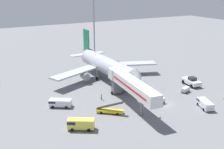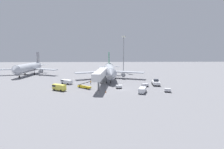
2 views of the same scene
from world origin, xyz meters
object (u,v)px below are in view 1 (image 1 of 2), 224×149
(service_van_mid_center, at_px, (60,103))
(ground_crew_worker_foreground, at_px, (101,96))
(airplane_at_gate, at_px, (106,65))
(pushback_tug, at_px, (191,81))
(belt_loader_truck, at_px, (110,110))
(service_van_rear_left, at_px, (80,124))
(safety_cone_alpha, at_px, (160,117))
(baggage_cart_far_right, at_px, (186,90))
(baggage_cart_outer_right, at_px, (160,101))
(apron_light_mast, at_px, (94,15))
(jet_bridge, at_px, (130,85))
(service_van_far_left, at_px, (205,104))

(service_van_mid_center, relative_size, ground_crew_worker_foreground, 3.28)
(airplane_at_gate, distance_m, pushback_tug, 25.87)
(pushback_tug, height_order, belt_loader_truck, belt_loader_truck)
(belt_loader_truck, xyz_separation_m, service_van_rear_left, (-8.93, -3.79, 0.55))
(service_van_mid_center, height_order, safety_cone_alpha, service_van_mid_center)
(airplane_at_gate, xyz_separation_m, baggage_cart_far_right, (14.01, -20.26, -3.75))
(baggage_cart_outer_right, xyz_separation_m, apron_light_mast, (6.55, 51.86, 15.99))
(service_van_rear_left, bearing_deg, ground_crew_worker_foreground, 47.67)
(baggage_cart_outer_right, xyz_separation_m, ground_crew_worker_foreground, (-11.76, 9.13, 0.13))
(jet_bridge, distance_m, pushback_tug, 23.94)
(jet_bridge, bearing_deg, safety_cone_alpha, -77.91)
(jet_bridge, xyz_separation_m, pushback_tug, (23.35, 3.31, -4.07))
(baggage_cart_outer_right, xyz_separation_m, baggage_cart_far_right, (10.90, 2.84, -0.02))
(service_van_mid_center, bearing_deg, service_van_rear_left, -90.08)
(pushback_tug, distance_m, baggage_cart_outer_right, 17.43)
(airplane_at_gate, distance_m, belt_loader_truck, 24.67)
(service_van_mid_center, relative_size, safety_cone_alpha, 8.30)
(belt_loader_truck, xyz_separation_m, apron_light_mast, (20.16, 50.76, 16.01))
(pushback_tug, xyz_separation_m, baggage_cart_far_right, (-5.36, -3.44, -0.45))
(baggage_cart_outer_right, relative_size, apron_light_mast, 0.10)
(safety_cone_alpha, bearing_deg, ground_crew_worker_foreground, 113.16)
(ground_crew_worker_foreground, bearing_deg, baggage_cart_outer_right, -37.84)
(service_van_rear_left, distance_m, baggage_cart_outer_right, 22.71)
(airplane_at_gate, bearing_deg, pushback_tug, -40.97)
(belt_loader_truck, height_order, ground_crew_worker_foreground, belt_loader_truck)
(pushback_tug, distance_m, apron_light_mast, 49.12)
(baggage_cart_far_right, distance_m, ground_crew_worker_foreground, 23.51)
(ground_crew_worker_foreground, height_order, apron_light_mast, apron_light_mast)
(pushback_tug, bearing_deg, apron_light_mast, 102.02)
(pushback_tug, bearing_deg, belt_loader_truck, -170.14)
(service_van_mid_center, distance_m, ground_crew_worker_foreground, 10.81)
(service_van_rear_left, relative_size, safety_cone_alpha, 8.35)
(baggage_cart_far_right, distance_m, safety_cone_alpha, 18.51)
(baggage_cart_far_right, bearing_deg, service_van_far_left, -107.10)
(pushback_tug, xyz_separation_m, baggage_cart_outer_right, (-16.25, -6.29, -0.44))
(service_van_far_left, height_order, ground_crew_worker_foreground, service_van_far_left)
(airplane_at_gate, bearing_deg, ground_crew_worker_foreground, -121.74)
(jet_bridge, distance_m, safety_cone_alpha, 10.87)
(airplane_at_gate, distance_m, service_van_rear_left, 32.46)
(airplane_at_gate, relative_size, apron_light_mast, 1.53)
(service_van_mid_center, xyz_separation_m, baggage_cart_outer_right, (22.52, -10.13, -0.31))
(apron_light_mast, bearing_deg, safety_cone_alpha, -101.27)
(belt_loader_truck, bearing_deg, apron_light_mast, 68.34)
(jet_bridge, xyz_separation_m, ground_crew_worker_foreground, (-4.66, 6.16, -4.37))
(pushback_tug, bearing_deg, baggage_cart_outer_right, -158.86)
(jet_bridge, bearing_deg, service_van_rear_left, -159.82)
(service_van_far_left, distance_m, baggage_cart_outer_right, 10.59)
(pushback_tug, xyz_separation_m, safety_cone_alpha, (-21.33, -12.78, -0.88))
(service_van_rear_left, distance_m, baggage_cart_far_right, 33.90)
(jet_bridge, xyz_separation_m, service_van_mid_center, (-15.42, 7.16, -4.19))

